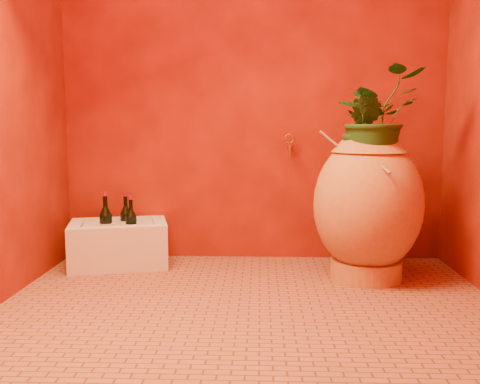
{
  "coord_description": "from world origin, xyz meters",
  "views": [
    {
      "loc": [
        0.05,
        -2.56,
        0.9
      ],
      "look_at": [
        -0.06,
        0.35,
        0.53
      ],
      "focal_mm": 40.0,
      "sensor_mm": 36.0,
      "label": 1
    }
  ],
  "objects_px": {
    "wine_bottle_b": "(131,226)",
    "wine_bottle_c": "(126,223)",
    "stone_basin": "(119,245)",
    "wine_bottle_a": "(106,226)",
    "amphora": "(368,204)",
    "wall_tap": "(289,145)"
  },
  "relations": [
    {
      "from": "stone_basin",
      "to": "wine_bottle_a",
      "type": "relative_size",
      "value": 2.06
    },
    {
      "from": "wine_bottle_b",
      "to": "wine_bottle_c",
      "type": "bearing_deg",
      "value": 121.34
    },
    {
      "from": "wine_bottle_b",
      "to": "wall_tap",
      "type": "relative_size",
      "value": 1.91
    },
    {
      "from": "amphora",
      "to": "wine_bottle_c",
      "type": "relative_size",
      "value": 2.93
    },
    {
      "from": "amphora",
      "to": "wine_bottle_b",
      "type": "distance_m",
      "value": 1.46
    },
    {
      "from": "stone_basin",
      "to": "wine_bottle_c",
      "type": "xyz_separation_m",
      "value": [
        0.03,
        0.07,
        0.13
      ]
    },
    {
      "from": "stone_basin",
      "to": "amphora",
      "type": "bearing_deg",
      "value": -9.05
    },
    {
      "from": "stone_basin",
      "to": "wall_tap",
      "type": "height_order",
      "value": "wall_tap"
    },
    {
      "from": "wine_bottle_c",
      "to": "wall_tap",
      "type": "relative_size",
      "value": 1.96
    },
    {
      "from": "amphora",
      "to": "wall_tap",
      "type": "height_order",
      "value": "amphora"
    },
    {
      "from": "wine_bottle_a",
      "to": "wall_tap",
      "type": "bearing_deg",
      "value": 12.31
    },
    {
      "from": "wine_bottle_b",
      "to": "wine_bottle_c",
      "type": "relative_size",
      "value": 0.98
    },
    {
      "from": "amphora",
      "to": "stone_basin",
      "type": "height_order",
      "value": "amphora"
    },
    {
      "from": "wine_bottle_a",
      "to": "wine_bottle_b",
      "type": "xyz_separation_m",
      "value": [
        0.15,
        0.06,
        -0.01
      ]
    },
    {
      "from": "amphora",
      "to": "wine_bottle_a",
      "type": "xyz_separation_m",
      "value": [
        -1.58,
        0.17,
        -0.17
      ]
    },
    {
      "from": "stone_basin",
      "to": "wine_bottle_a",
      "type": "xyz_separation_m",
      "value": [
        -0.06,
        -0.08,
        0.14
      ]
    },
    {
      "from": "wine_bottle_c",
      "to": "amphora",
      "type": "bearing_deg",
      "value": -11.97
    },
    {
      "from": "wine_bottle_a",
      "to": "wall_tap",
      "type": "xyz_separation_m",
      "value": [
        1.15,
        0.25,
        0.49
      ]
    },
    {
      "from": "amphora",
      "to": "stone_basin",
      "type": "relative_size",
      "value": 1.32
    },
    {
      "from": "stone_basin",
      "to": "wine_bottle_c",
      "type": "bearing_deg",
      "value": 66.49
    },
    {
      "from": "wine_bottle_a",
      "to": "wall_tap",
      "type": "distance_m",
      "value": 1.27
    },
    {
      "from": "amphora",
      "to": "wine_bottle_a",
      "type": "height_order",
      "value": "amphora"
    }
  ]
}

